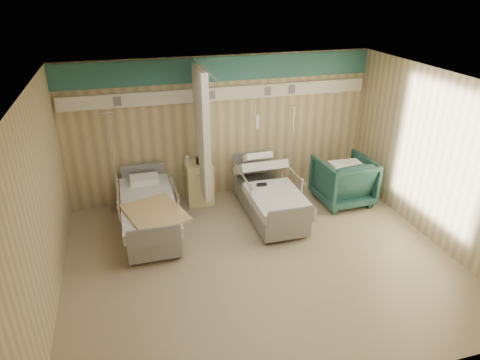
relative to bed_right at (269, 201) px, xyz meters
name	(u,v)px	position (x,y,z in m)	size (l,w,h in m)	color
ground	(260,260)	(-0.60, -1.30, -0.32)	(6.00, 5.00, 0.00)	gray
room_walls	(255,145)	(-0.63, -1.05, 1.55)	(6.04, 5.04, 2.82)	tan
bed_right	(269,201)	(0.00, 0.00, 0.00)	(1.00, 2.16, 0.63)	silver
bed_left	(150,217)	(-2.20, 0.00, 0.00)	(1.00, 2.16, 0.63)	silver
bedside_cabinet	(199,183)	(-1.15, 0.90, 0.11)	(0.50, 0.48, 0.85)	#E5DF8F
visitor_armchair	(343,180)	(1.58, 0.14, 0.15)	(1.00, 1.03, 0.94)	#1C4740
waffle_blanket	(349,158)	(1.62, 0.09, 0.66)	(0.60, 0.54, 0.07)	white
iv_stand_right	(290,177)	(0.69, 0.70, 0.07)	(0.34, 0.34, 1.90)	silver
iv_stand_left	(117,192)	(-2.72, 0.98, 0.08)	(0.35, 0.35, 1.95)	silver
call_remote	(262,185)	(-0.14, 0.04, 0.34)	(0.18, 0.08, 0.04)	black
tan_blanket	(155,212)	(-2.12, -0.46, 0.33)	(0.83, 1.05, 0.04)	tan
toiletry_bag	(202,160)	(-1.09, 0.86, 0.59)	(0.21, 0.14, 0.12)	black
white_cup	(187,159)	(-1.35, 1.00, 0.59)	(0.08, 0.08, 0.12)	white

